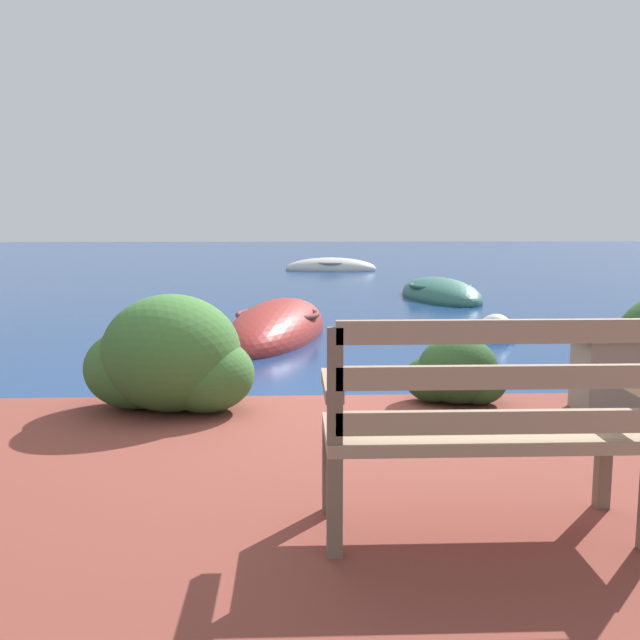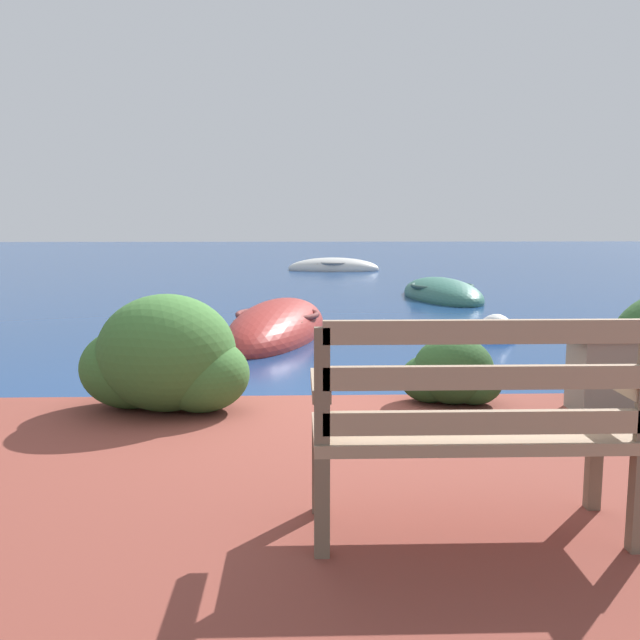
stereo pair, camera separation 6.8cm
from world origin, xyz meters
The scene contains 8 objects.
ground_plane centered at (0.00, 0.00, 0.00)m, with size 80.00×80.00×0.00m.
park_bench centered at (0.69, -2.36, 0.70)m, with size 1.31×0.48×0.93m.
hedge_clump_left centered at (-0.92, -0.36, 0.56)m, with size 1.17×0.84×0.80m.
hedge_clump_centre centered at (1.07, -0.25, 0.43)m, with size 0.71×0.51×0.48m.
rowboat_nearest centered at (-0.28, 4.04, 0.07)m, with size 1.70×3.43×0.79m.
rowboat_mid centered at (2.71, 8.21, 0.06)m, with size 1.62×3.02×0.68m.
rowboat_far centered at (1.01, 15.42, 0.06)m, with size 2.71×1.28×0.65m.
mooring_buoy centered at (2.51, 3.78, 0.08)m, with size 0.49×0.49×0.45m.
Camera 1 is at (-0.08, -5.13, 1.52)m, focal length 40.00 mm.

